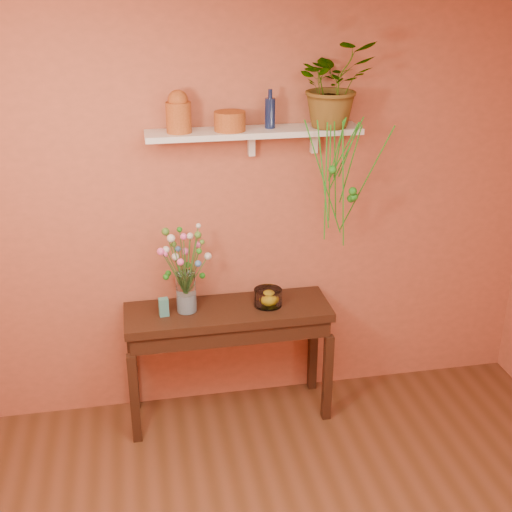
# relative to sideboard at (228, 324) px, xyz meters

# --- Properties ---
(room) EXTENTS (4.04, 4.04, 2.70)m
(room) POSITION_rel_sideboard_xyz_m (0.14, -1.77, 0.66)
(room) COLOR brown
(room) RESTS_ON ground
(sideboard) EXTENTS (1.32, 0.43, 0.80)m
(sideboard) POSITION_rel_sideboard_xyz_m (0.00, 0.00, 0.00)
(sideboard) COLOR #341A11
(sideboard) RESTS_ON ground
(wall_shelf) EXTENTS (1.30, 0.24, 0.19)m
(wall_shelf) POSITION_rel_sideboard_xyz_m (0.20, 0.11, 1.23)
(wall_shelf) COLOR white
(wall_shelf) RESTS_ON room
(terracotta_jug) EXTENTS (0.18, 0.18, 0.25)m
(terracotta_jug) POSITION_rel_sideboard_xyz_m (-0.25, 0.09, 1.37)
(terracotta_jug) COLOR #B45424
(terracotta_jug) RESTS_ON wall_shelf
(terracotta_pot) EXTENTS (0.24, 0.24, 0.11)m
(terracotta_pot) POSITION_rel_sideboard_xyz_m (0.04, 0.09, 1.31)
(terracotta_pot) COLOR #B45424
(terracotta_pot) RESTS_ON wall_shelf
(blue_bottle) EXTENTS (0.07, 0.07, 0.23)m
(blue_bottle) POSITION_rel_sideboard_xyz_m (0.29, 0.12, 1.34)
(blue_bottle) COLOR #121C41
(blue_bottle) RESTS_ON wall_shelf
(spider_plant) EXTENTS (0.50, 0.45, 0.51)m
(spider_plant) POSITION_rel_sideboard_xyz_m (0.67, 0.08, 1.51)
(spider_plant) COLOR #247F1C
(spider_plant) RESTS_ON wall_shelf
(plant_fronds) EXTENTS (0.46, 0.41, 0.84)m
(plant_fronds) POSITION_rel_sideboard_xyz_m (0.71, -0.08, 0.96)
(plant_fronds) COLOR #247F1C
(plant_fronds) RESTS_ON wall_shelf
(glass_vase) EXTENTS (0.13, 0.13, 0.26)m
(glass_vase) POSITION_rel_sideboard_xyz_m (-0.26, 0.01, 0.23)
(glass_vase) COLOR white
(glass_vase) RESTS_ON sideboard
(bouquet) EXTENTS (0.34, 0.39, 0.46)m
(bouquet) POSITION_rel_sideboard_xyz_m (-0.27, 0.02, 0.52)
(bouquet) COLOR #386B28
(bouquet) RESTS_ON glass_vase
(glass_bowl) EXTENTS (0.18, 0.18, 0.11)m
(glass_bowl) POSITION_rel_sideboard_xyz_m (0.26, -0.00, 0.17)
(glass_bowl) COLOR white
(glass_bowl) RESTS_ON sideboard
(lemon) EXTENTS (0.07, 0.07, 0.07)m
(lemon) POSITION_rel_sideboard_xyz_m (0.27, 0.00, 0.16)
(lemon) COLOR yellow
(lemon) RESTS_ON glass_bowl
(carton) EXTENTS (0.06, 0.05, 0.12)m
(carton) POSITION_rel_sideboard_xyz_m (-0.41, -0.02, 0.18)
(carton) COLOR teal
(carton) RESTS_ON sideboard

